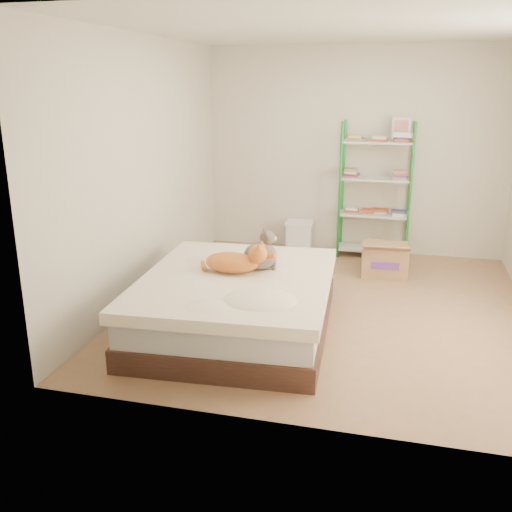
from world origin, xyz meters
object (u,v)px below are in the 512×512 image
(shelf_unit, at_px, (376,190))
(white_bin, at_px, (299,236))
(bed, at_px, (237,303))
(orange_cat, at_px, (232,260))
(grey_cat, at_px, (260,250))
(cardboard_box, at_px, (384,260))

(shelf_unit, xyz_separation_m, white_bin, (-0.94, -0.03, -0.66))
(bed, distance_m, orange_cat, 0.39)
(grey_cat, height_order, white_bin, grey_cat)
(shelf_unit, bearing_deg, orange_cat, -113.46)
(orange_cat, bearing_deg, shelf_unit, 68.62)
(shelf_unit, distance_m, cardboard_box, 1.01)
(orange_cat, height_order, white_bin, orange_cat)
(bed, height_order, orange_cat, orange_cat)
(grey_cat, distance_m, cardboard_box, 2.06)
(bed, relative_size, cardboard_box, 3.91)
(bed, bearing_deg, shelf_unit, 64.99)
(bed, relative_size, shelf_unit, 1.22)
(bed, bearing_deg, cardboard_box, 53.92)
(bed, xyz_separation_m, cardboard_box, (1.22, 1.91, -0.08))
(bed, relative_size, grey_cat, 5.74)
(white_bin, bearing_deg, orange_cat, -93.77)
(orange_cat, bearing_deg, grey_cat, 35.40)
(cardboard_box, bearing_deg, shelf_unit, 99.91)
(white_bin, bearing_deg, shelf_unit, 1.88)
(orange_cat, relative_size, white_bin, 1.41)
(bed, bearing_deg, grey_cat, 52.29)
(orange_cat, xyz_separation_m, white_bin, (0.17, 2.53, -0.43))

